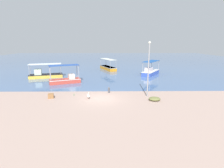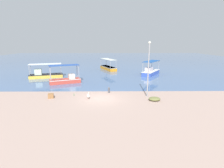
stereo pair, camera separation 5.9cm
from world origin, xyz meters
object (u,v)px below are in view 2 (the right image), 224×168
(fishing_boat_far_left, at_px, (108,67))
(fishing_boat_center, at_px, (66,79))
(fishing_boat_far_right, at_px, (151,72))
(net_pile, at_px, (154,99))
(fishing_boat_near_right, at_px, (45,74))
(pelican, at_px, (88,96))
(lamp_post, at_px, (148,67))
(cargo_crate, at_px, (51,96))
(glass_bottle, at_px, (74,95))
(mooring_bollard, at_px, (109,90))

(fishing_boat_far_left, height_order, fishing_boat_center, fishing_boat_center)
(fishing_boat_far_right, xyz_separation_m, net_pile, (-3.16, -15.83, -0.44))
(fishing_boat_near_right, xyz_separation_m, pelican, (9.33, -12.55, -0.22))
(fishing_boat_center, xyz_separation_m, lamp_post, (11.31, -7.26, 2.94))
(fishing_boat_far_right, distance_m, cargo_crate, 20.89)
(glass_bottle, bearing_deg, fishing_boat_near_right, 123.72)
(pelican, height_order, mooring_bollard, pelican)
(fishing_boat_center, bearing_deg, glass_bottle, -68.78)
(fishing_boat_far_right, xyz_separation_m, glass_bottle, (-12.34, -13.84, -0.53))
(fishing_boat_center, relative_size, pelican, 6.27)
(fishing_boat_near_right, xyz_separation_m, glass_bottle, (7.46, -11.18, -0.49))
(lamp_post, height_order, mooring_bollard, lamp_post)
(fishing_boat_near_right, height_order, fishing_boat_center, fishing_boat_center)
(glass_bottle, bearing_deg, pelican, -36.34)
(fishing_boat_center, relative_size, glass_bottle, 18.59)
(lamp_post, bearing_deg, fishing_boat_far_left, 102.71)
(fishing_boat_center, bearing_deg, fishing_boat_far_right, 25.23)
(fishing_boat_near_right, height_order, fishing_boat_far_right, fishing_boat_far_right)
(lamp_post, relative_size, net_pile, 4.98)
(mooring_bollard, distance_m, cargo_crate, 6.95)
(pelican, xyz_separation_m, net_pile, (7.31, -0.62, -0.18))
(fishing_boat_far_left, xyz_separation_m, fishing_boat_center, (-6.52, -14.00, 0.05))
(fishing_boat_far_right, height_order, net_pile, fishing_boat_far_right)
(pelican, height_order, lamp_post, lamp_post)
(cargo_crate, xyz_separation_m, glass_bottle, (2.45, 0.91, -0.14))
(fishing_boat_center, xyz_separation_m, net_pile, (11.81, -8.77, -0.39))
(fishing_boat_far_right, distance_m, pelican, 18.47)
(fishing_boat_near_right, relative_size, pelican, 7.57)
(fishing_boat_far_right, height_order, glass_bottle, fishing_boat_far_right)
(mooring_bollard, xyz_separation_m, glass_bottle, (-4.18, -1.17, -0.29))
(pelican, relative_size, glass_bottle, 2.96)
(fishing_boat_far_right, relative_size, fishing_boat_center, 1.12)
(pelican, relative_size, lamp_post, 0.13)
(mooring_bollard, distance_m, glass_bottle, 4.35)
(fishing_boat_near_right, height_order, pelican, fishing_boat_near_right)
(fishing_boat_far_right, xyz_separation_m, fishing_boat_center, (-14.97, -7.05, -0.05))
(pelican, distance_m, net_pile, 7.34)
(fishing_boat_far_left, relative_size, mooring_bollard, 8.95)
(fishing_boat_near_right, bearing_deg, fishing_boat_center, -42.30)
(fishing_boat_far_left, relative_size, cargo_crate, 10.83)
(lamp_post, bearing_deg, fishing_boat_center, 147.30)
(fishing_boat_far_right, bearing_deg, mooring_bollard, -122.78)
(glass_bottle, bearing_deg, cargo_crate, -159.56)
(mooring_bollard, bearing_deg, pelican, -132.24)
(cargo_crate, height_order, glass_bottle, cargo_crate)
(mooring_bollard, height_order, net_pile, mooring_bollard)
(fishing_boat_far_right, distance_m, glass_bottle, 18.55)
(net_pile, bearing_deg, pelican, 175.19)
(fishing_boat_near_right, distance_m, pelican, 15.64)
(fishing_boat_center, xyz_separation_m, glass_bottle, (2.63, -6.79, -0.48))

